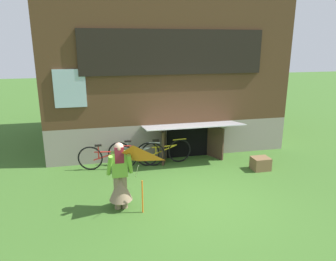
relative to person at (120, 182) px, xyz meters
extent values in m
plane|color=#386023|center=(1.96, -0.06, -0.66)|extent=(60.00, 60.00, 0.00)
cube|color=gray|center=(1.96, 5.58, -0.09)|extent=(7.96, 5.27, 1.15)
cube|color=#4C331E|center=(1.96, 5.58, 2.54)|extent=(7.96, 5.27, 4.10)
cube|color=black|center=(1.96, 2.90, 2.72)|extent=(5.66, 0.08, 1.33)
cube|color=#9EB7C6|center=(1.96, 2.92, 2.72)|extent=(5.50, 0.04, 1.21)
cube|color=#9EB7C6|center=(-1.13, 2.91, 1.72)|extent=(0.90, 0.06, 1.10)
cube|color=black|center=(2.43, 2.93, -0.13)|extent=(1.40, 0.03, 1.05)
cube|color=#3D2B1E|center=(1.58, 2.64, -0.13)|extent=(0.29, 0.68, 1.05)
cube|color=#3D2B1E|center=(3.28, 2.64, -0.13)|extent=(0.37, 0.65, 1.05)
cube|color=#B2B2B7|center=(2.43, 2.39, 0.54)|extent=(3.05, 1.09, 0.18)
cylinder|color=#7F6B51|center=(-0.08, 0.00, -0.26)|extent=(0.14, 0.14, 0.79)
cylinder|color=#7F6B51|center=(0.08, 0.00, -0.26)|extent=(0.14, 0.14, 0.79)
cone|color=#7F6B51|center=(0.00, 0.00, -0.14)|extent=(0.52, 0.52, 0.60)
cube|color=#72AD38|center=(0.00, 0.00, 0.41)|extent=(0.34, 0.20, 0.56)
cylinder|color=#72AD38|center=(-0.22, -0.10, 0.44)|extent=(0.17, 0.32, 0.52)
cylinder|color=#72AD38|center=(0.22, -0.10, 0.44)|extent=(0.17, 0.32, 0.52)
cube|color=maroon|center=(0.00, -0.06, 0.65)|extent=(0.20, 0.08, 0.36)
sphere|color=#D8AD8E|center=(0.00, 0.00, 0.80)|extent=(0.21, 0.21, 0.21)
pyramid|color=orange|center=(0.26, -0.51, 0.62)|extent=(1.00, 0.85, 0.56)
cylinder|color=beige|center=(0.35, -0.25, 0.32)|extent=(0.01, 0.54, 0.49)
cylinder|color=orange|center=(0.45, -0.30, -0.28)|extent=(0.03, 0.03, 0.77)
torus|color=black|center=(2.04, 2.50, -0.28)|extent=(0.75, 0.11, 0.75)
torus|color=black|center=(1.02, 2.42, -0.28)|extent=(0.75, 0.11, 0.75)
cylinder|color=gold|center=(1.53, 2.46, -0.09)|extent=(0.77, 0.10, 0.04)
cylinder|color=gold|center=(1.53, 2.46, -0.21)|extent=(0.84, 0.11, 0.30)
cylinder|color=gold|center=(1.27, 2.44, -0.09)|extent=(0.04, 0.04, 0.43)
cube|color=black|center=(1.27, 2.44, 0.12)|extent=(0.20, 0.08, 0.05)
cylinder|color=gold|center=(2.04, 2.50, 0.09)|extent=(0.44, 0.06, 0.03)
torus|color=black|center=(1.17, 2.39, -0.29)|extent=(0.73, 0.25, 0.74)
torus|color=black|center=(0.20, 2.66, -0.29)|extent=(0.73, 0.25, 0.74)
cylinder|color=#ADAFB5|center=(0.69, 2.52, -0.09)|extent=(0.74, 0.24, 0.04)
cylinder|color=#ADAFB5|center=(0.69, 2.52, -0.22)|extent=(0.81, 0.26, 0.30)
cylinder|color=#ADAFB5|center=(0.44, 2.59, -0.09)|extent=(0.04, 0.04, 0.42)
cube|color=black|center=(0.44, 2.59, 0.12)|extent=(0.20, 0.08, 0.05)
cylinder|color=#ADAFB5|center=(1.17, 2.39, 0.08)|extent=(0.43, 0.15, 0.03)
torus|color=black|center=(0.30, 2.30, -0.29)|extent=(0.73, 0.16, 0.73)
torus|color=black|center=(-0.69, 2.46, -0.29)|extent=(0.73, 0.16, 0.73)
cylinder|color=red|center=(-0.20, 2.38, -0.10)|extent=(0.75, 0.16, 0.04)
cylinder|color=red|center=(-0.20, 2.38, -0.22)|extent=(0.81, 0.17, 0.30)
cylinder|color=red|center=(-0.44, 2.42, -0.10)|extent=(0.04, 0.04, 0.41)
cube|color=black|center=(-0.44, 2.42, 0.10)|extent=(0.20, 0.08, 0.05)
cylinder|color=red|center=(0.30, 2.30, 0.07)|extent=(0.44, 0.10, 0.03)
cube|color=brown|center=(4.24, 1.37, -0.47)|extent=(0.51, 0.43, 0.38)
camera|label=1|loc=(-0.41, -6.51, 2.98)|focal=33.55mm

